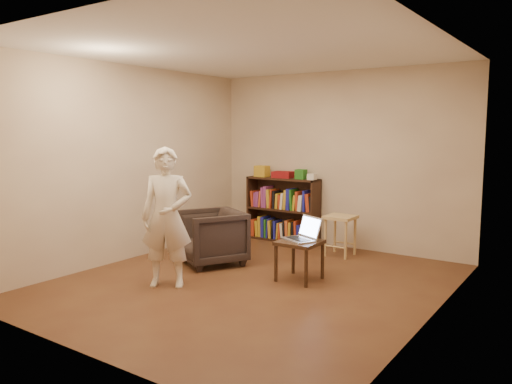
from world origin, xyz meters
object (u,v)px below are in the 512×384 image
Objects in this scene: armchair at (212,237)px; laptop at (303,235)px; bookshelf at (283,213)px; person at (167,217)px; side_table at (300,247)px; stool at (340,223)px.

laptop reaches higher than armchair.
bookshelf is 2.74m from person.
side_table is (1.31, 0.02, 0.03)m from armchair.
person is (-1.11, -1.02, 0.39)m from side_table.
person is at bearing -86.89° from bookshelf.
person is (0.15, -2.71, 0.34)m from bookshelf.
laptop is 1.57m from person.
person reaches higher than armchair.
armchair is 1.63× the size of laptop.
armchair is at bearing -179.18° from side_table.
side_table is (0.10, -1.32, -0.07)m from stool.
armchair is at bearing 69.23° from person.
person is at bearing -110.72° from laptop.
armchair is at bearing -91.52° from bookshelf.
person reaches higher than side_table.
laptop is at bearing 12.19° from person.
laptop is (0.01, 0.06, 0.14)m from side_table.
person reaches higher than bookshelf.
stool is 0.36× the size of person.
stool is 1.80m from armchair.
laptop is (0.11, -1.26, 0.07)m from stool.
side_table is (1.26, -1.69, -0.05)m from bookshelf.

